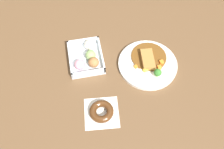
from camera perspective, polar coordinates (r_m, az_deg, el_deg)
ground_plane at (r=1.16m, az=3.24°, el=2.07°), size 1.60×1.60×0.00m
curry_plate at (r=1.17m, az=8.50°, el=2.60°), size 0.28×0.28×0.07m
donut_box at (r=1.17m, az=-5.89°, el=4.06°), size 0.20×0.16×0.06m
chocolate_ring_donut at (r=1.03m, az=-2.50°, el=-8.73°), size 0.16×0.16×0.03m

